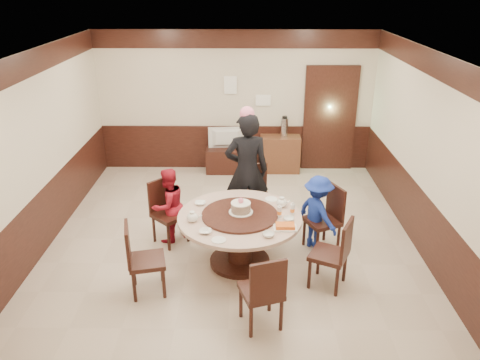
{
  "coord_description": "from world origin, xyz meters",
  "views": [
    {
      "loc": [
        0.18,
        -6.23,
        3.71
      ],
      "look_at": [
        0.12,
        -0.24,
        1.1
      ],
      "focal_mm": 35.0,
      "sensor_mm": 36.0,
      "label": 1
    }
  ],
  "objects_px": {
    "banquet_table": "(240,230)",
    "person_standing": "(247,171)",
    "tv_stand": "(227,160)",
    "person_blue": "(317,213)",
    "television": "(227,138)",
    "birthday_cake": "(241,207)",
    "shrimp_platter": "(285,227)",
    "thermos": "(284,127)",
    "person_red": "(169,205)",
    "side_cabinet": "(280,154)"
  },
  "relations": [
    {
      "from": "banquet_table",
      "to": "person_standing",
      "type": "distance_m",
      "value": 1.19
    },
    {
      "from": "tv_stand",
      "to": "person_blue",
      "type": "bearing_deg",
      "value": -64.4
    },
    {
      "from": "person_blue",
      "to": "television",
      "type": "relative_size",
      "value": 1.53
    },
    {
      "from": "banquet_table",
      "to": "tv_stand",
      "type": "distance_m",
      "value": 3.41
    },
    {
      "from": "birthday_cake",
      "to": "person_blue",
      "type": "bearing_deg",
      "value": 19.64
    },
    {
      "from": "shrimp_platter",
      "to": "thermos",
      "type": "bearing_deg",
      "value": 85.86
    },
    {
      "from": "thermos",
      "to": "tv_stand",
      "type": "bearing_deg",
      "value": -178.51
    },
    {
      "from": "person_standing",
      "to": "thermos",
      "type": "xyz_separation_m",
      "value": [
        0.76,
        2.3,
        0.0
      ]
    },
    {
      "from": "television",
      "to": "thermos",
      "type": "bearing_deg",
      "value": 176.29
    },
    {
      "from": "person_blue",
      "to": "birthday_cake",
      "type": "height_order",
      "value": "person_blue"
    },
    {
      "from": "person_blue",
      "to": "tv_stand",
      "type": "bearing_deg",
      "value": -7.87
    },
    {
      "from": "shrimp_platter",
      "to": "tv_stand",
      "type": "bearing_deg",
      "value": 103.23
    },
    {
      "from": "person_standing",
      "to": "tv_stand",
      "type": "distance_m",
      "value": 2.41
    },
    {
      "from": "banquet_table",
      "to": "person_blue",
      "type": "bearing_deg",
      "value": 21.1
    },
    {
      "from": "person_blue",
      "to": "thermos",
      "type": "distance_m",
      "value": 3.02
    },
    {
      "from": "person_red",
      "to": "person_blue",
      "type": "height_order",
      "value": "person_red"
    },
    {
      "from": "person_red",
      "to": "tv_stand",
      "type": "height_order",
      "value": "person_red"
    },
    {
      "from": "shrimp_platter",
      "to": "tv_stand",
      "type": "height_order",
      "value": "shrimp_platter"
    },
    {
      "from": "television",
      "to": "thermos",
      "type": "xyz_separation_m",
      "value": [
        1.15,
        0.03,
        0.23
      ]
    },
    {
      "from": "shrimp_platter",
      "to": "television",
      "type": "relative_size",
      "value": 0.4
    },
    {
      "from": "banquet_table",
      "to": "side_cabinet",
      "type": "bearing_deg",
      "value": 77.0
    },
    {
      "from": "banquet_table",
      "to": "television",
      "type": "height_order",
      "value": "television"
    },
    {
      "from": "side_cabinet",
      "to": "thermos",
      "type": "xyz_separation_m",
      "value": [
        0.07,
        0.0,
        0.56
      ]
    },
    {
      "from": "birthday_cake",
      "to": "shrimp_platter",
      "type": "relative_size",
      "value": 1.1
    },
    {
      "from": "banquet_table",
      "to": "person_red",
      "type": "xyz_separation_m",
      "value": [
        -1.07,
        0.63,
        0.05
      ]
    },
    {
      "from": "person_blue",
      "to": "shrimp_platter",
      "type": "height_order",
      "value": "person_blue"
    },
    {
      "from": "banquet_table",
      "to": "shrimp_platter",
      "type": "bearing_deg",
      "value": -30.83
    },
    {
      "from": "birthday_cake",
      "to": "tv_stand",
      "type": "distance_m",
      "value": 3.42
    },
    {
      "from": "birthday_cake",
      "to": "thermos",
      "type": "bearing_deg",
      "value": 76.0
    },
    {
      "from": "side_cabinet",
      "to": "person_standing",
      "type": "bearing_deg",
      "value": -106.73
    },
    {
      "from": "tv_stand",
      "to": "television",
      "type": "relative_size",
      "value": 1.14
    },
    {
      "from": "tv_stand",
      "to": "side_cabinet",
      "type": "relative_size",
      "value": 1.06
    },
    {
      "from": "shrimp_platter",
      "to": "person_standing",
      "type": "bearing_deg",
      "value": 108.36
    },
    {
      "from": "person_blue",
      "to": "side_cabinet",
      "type": "xyz_separation_m",
      "value": [
        -0.33,
        2.99,
        -0.19
      ]
    },
    {
      "from": "person_blue",
      "to": "side_cabinet",
      "type": "distance_m",
      "value": 3.01
    },
    {
      "from": "person_red",
      "to": "side_cabinet",
      "type": "relative_size",
      "value": 1.45
    },
    {
      "from": "person_blue",
      "to": "birthday_cake",
      "type": "relative_size",
      "value": 3.46
    },
    {
      "from": "banquet_table",
      "to": "person_red",
      "type": "bearing_deg",
      "value": 149.32
    },
    {
      "from": "television",
      "to": "thermos",
      "type": "relative_size",
      "value": 1.96
    },
    {
      "from": "person_red",
      "to": "side_cabinet",
      "type": "xyz_separation_m",
      "value": [
        1.86,
        2.79,
        -0.2
      ]
    },
    {
      "from": "birthday_cake",
      "to": "television",
      "type": "distance_m",
      "value": 3.37
    },
    {
      "from": "television",
      "to": "thermos",
      "type": "distance_m",
      "value": 1.17
    },
    {
      "from": "shrimp_platter",
      "to": "television",
      "type": "height_order",
      "value": "television"
    },
    {
      "from": "banquet_table",
      "to": "shrimp_platter",
      "type": "xyz_separation_m",
      "value": [
        0.58,
        -0.35,
        0.24
      ]
    },
    {
      "from": "banquet_table",
      "to": "television",
      "type": "bearing_deg",
      "value": 94.97
    },
    {
      "from": "television",
      "to": "side_cabinet",
      "type": "xyz_separation_m",
      "value": [
        1.08,
        0.03,
        -0.34
      ]
    },
    {
      "from": "shrimp_platter",
      "to": "television",
      "type": "xyz_separation_m",
      "value": [
        -0.88,
        3.74,
        -0.06
      ]
    },
    {
      "from": "tv_stand",
      "to": "thermos",
      "type": "height_order",
      "value": "thermos"
    },
    {
      "from": "birthday_cake",
      "to": "television",
      "type": "height_order",
      "value": "birthday_cake"
    },
    {
      "from": "person_blue",
      "to": "thermos",
      "type": "xyz_separation_m",
      "value": [
        -0.26,
        2.99,
        0.37
      ]
    }
  ]
}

